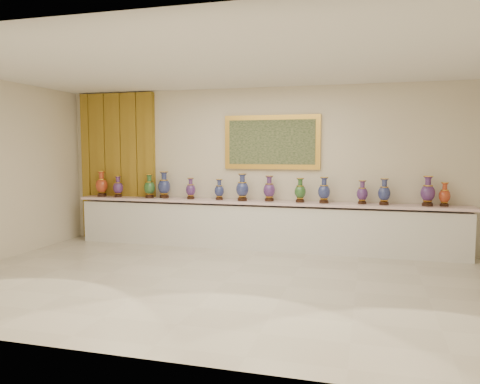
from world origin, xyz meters
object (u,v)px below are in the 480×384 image
Objects in this scene: vase_0 at (102,185)px; vase_2 at (149,187)px; counter at (261,226)px; vase_1 at (118,188)px.

vase_0 is 1.06m from vase_2.
vase_2 is at bearing 0.08° from vase_0.
vase_1 reaches higher than counter.
counter is at bearing 0.83° from vase_1.
counter is at bearing 0.97° from vase_2.
vase_2 reaches higher than vase_1.
vase_0 is 0.38m from vase_1.
vase_0 is at bearing 179.55° from vase_1.
vase_0 is at bearing -179.31° from counter.
vase_2 is (1.06, 0.00, -0.02)m from vase_0.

